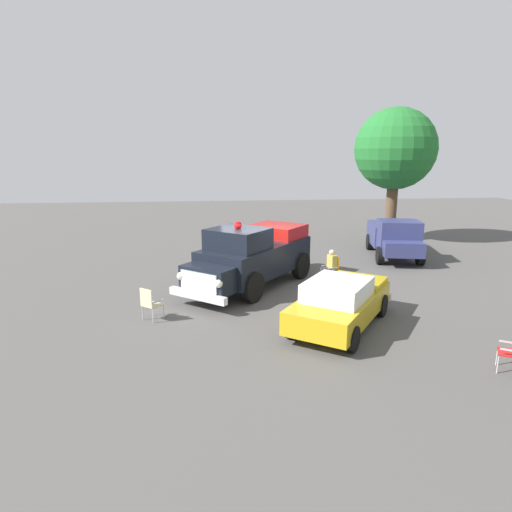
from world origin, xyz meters
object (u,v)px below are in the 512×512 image
at_px(parked_pickup, 394,237).
at_px(traffic_cone, 209,258).
at_px(vintage_fire_truck, 253,255).
at_px(oak_tree_left, 395,150).
at_px(lawn_chair_near_truck, 332,267).
at_px(lawn_chair_spare, 149,302).
at_px(spectator_seated, 330,265).
at_px(classic_hot_rod, 341,301).

xyz_separation_m(parked_pickup, traffic_cone, (0.52, -8.83, -0.68)).
distance_m(vintage_fire_truck, oak_tree_left, 12.15).
distance_m(parked_pickup, lawn_chair_near_truck, 5.56).
height_order(lawn_chair_spare, spectator_seated, spectator_seated).
bearing_deg(classic_hot_rod, parked_pickup, 148.10).
distance_m(lawn_chair_near_truck, traffic_cone, 5.76).
bearing_deg(spectator_seated, vintage_fire_truck, -86.75).
bearing_deg(spectator_seated, oak_tree_left, 143.64).
distance_m(vintage_fire_truck, lawn_chair_spare, 4.70).
height_order(classic_hot_rod, oak_tree_left, oak_tree_left).
distance_m(vintage_fire_truck, classic_hot_rod, 4.71).
height_order(spectator_seated, traffic_cone, spectator_seated).
height_order(vintage_fire_truck, lawn_chair_spare, vintage_fire_truck).
xyz_separation_m(parked_pickup, oak_tree_left, (-3.74, 1.35, 4.06)).
height_order(classic_hot_rod, lawn_chair_spare, classic_hot_rod).
distance_m(parked_pickup, oak_tree_left, 5.68).
bearing_deg(classic_hot_rod, lawn_chair_spare, -100.34).
distance_m(lawn_chair_spare, spectator_seated, 7.24).
bearing_deg(lawn_chair_spare, vintage_fire_truck, 132.84).
bearing_deg(classic_hot_rod, oak_tree_left, 151.62).
relative_size(spectator_seated, traffic_cone, 2.03).
height_order(parked_pickup, spectator_seated, parked_pickup).
relative_size(lawn_chair_near_truck, lawn_chair_spare, 1.00).
relative_size(classic_hot_rod, oak_tree_left, 0.63).
relative_size(lawn_chair_spare, traffic_cone, 1.61).
xyz_separation_m(classic_hot_rod, parked_pickup, (-8.15, 5.07, 0.24)).
xyz_separation_m(parked_pickup, lawn_chair_spare, (7.14, -10.62, -0.40)).
xyz_separation_m(vintage_fire_truck, lawn_chair_near_truck, (-0.21, 3.13, -0.61)).
bearing_deg(classic_hot_rod, vintage_fire_truck, -152.93).
height_order(lawn_chair_near_truck, lawn_chair_spare, same).
relative_size(vintage_fire_truck, lawn_chair_spare, 5.86).
bearing_deg(spectator_seated, lawn_chair_near_truck, 107.76).
relative_size(lawn_chair_near_truck, oak_tree_left, 0.14).
bearing_deg(lawn_chair_spare, parked_pickup, 123.91).
xyz_separation_m(lawn_chair_spare, traffic_cone, (-6.62, 1.79, -0.28)).
height_order(oak_tree_left, traffic_cone, oak_tree_left).
bearing_deg(classic_hot_rod, spectator_seated, 168.67).
bearing_deg(lawn_chair_near_truck, oak_tree_left, 144.12).
relative_size(lawn_chair_spare, oak_tree_left, 0.14).
relative_size(vintage_fire_truck, oak_tree_left, 0.82).
xyz_separation_m(lawn_chair_spare, spectator_seated, (-3.34, 6.42, 0.11)).
relative_size(classic_hot_rod, lawn_chair_spare, 4.52).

